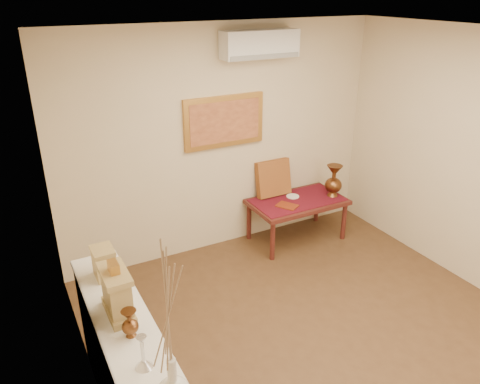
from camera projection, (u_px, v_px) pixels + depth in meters
floor at (334, 350)px, 4.26m from camera, size 4.50×4.50×0.00m
ceiling at (367, 40)px, 3.16m from camera, size 4.50×4.50×0.00m
wall_back at (224, 141)px, 5.53m from camera, size 4.00×0.02×2.70m
wall_left at (92, 288)px, 2.85m from camera, size 0.02×4.50×2.70m
white_vase at (170, 342)px, 2.19m from camera, size 0.20×0.20×1.06m
candlestick at (143, 352)px, 2.71m from camera, size 0.11×0.11×0.23m
brass_urn_small at (129, 320)px, 2.95m from camera, size 0.11×0.11×0.25m
table_cloth at (298, 200)px, 5.92m from camera, size 1.14×0.59×0.01m
brass_urn_tall at (334, 177)px, 5.93m from camera, size 0.22×0.22×0.50m
plate at (293, 196)px, 5.99m from camera, size 0.16×0.16×0.01m
menu at (287, 206)px, 5.74m from camera, size 0.28×0.31×0.01m
cushion at (273, 178)px, 5.97m from camera, size 0.46×0.19×0.47m
display_ledge at (133, 383)px, 3.28m from camera, size 0.37×2.02×0.98m
mantel_clock at (117, 292)px, 3.14m from camera, size 0.17×0.36×0.41m
wooden_chest at (104, 263)px, 3.57m from camera, size 0.16×0.21×0.24m
low_table at (297, 205)px, 5.94m from camera, size 1.20×0.70×0.55m
painting at (224, 121)px, 5.40m from camera, size 1.00×0.06×0.60m
ac_unit at (260, 44)px, 5.15m from camera, size 0.90×0.25×0.30m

